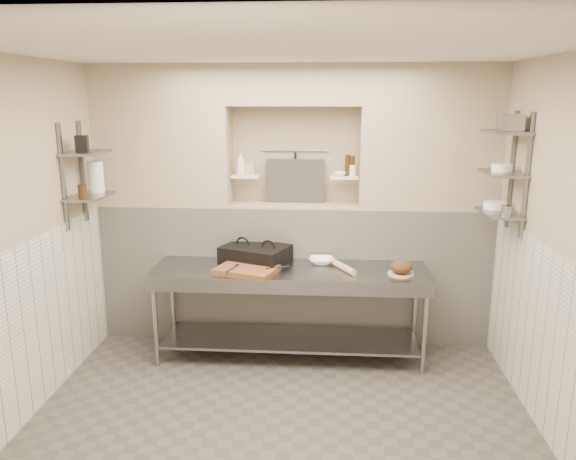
# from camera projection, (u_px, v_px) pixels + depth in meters

# --- Properties ---
(floor) EXTENTS (4.00, 3.90, 0.10)m
(floor) POSITION_uv_depth(u_px,v_px,m) (280.00, 431.00, 4.38)
(floor) COLOR #4C4844
(floor) RESTS_ON ground
(ceiling) EXTENTS (4.00, 3.90, 0.10)m
(ceiling) POSITION_uv_depth(u_px,v_px,m) (279.00, 41.00, 3.70)
(ceiling) COLOR silver
(ceiling) RESTS_ON ground
(wall_left) EXTENTS (0.10, 3.90, 2.80)m
(wall_left) POSITION_uv_depth(u_px,v_px,m) (6.00, 247.00, 4.18)
(wall_left) COLOR tan
(wall_left) RESTS_ON ground
(wall_right) EXTENTS (0.10, 3.90, 2.80)m
(wall_right) POSITION_uv_depth(u_px,v_px,m) (573.00, 258.00, 3.90)
(wall_right) COLOR tan
(wall_right) RESTS_ON ground
(wall_back) EXTENTS (4.00, 0.10, 2.80)m
(wall_back) POSITION_uv_depth(u_px,v_px,m) (296.00, 201.00, 5.98)
(wall_back) COLOR tan
(wall_back) RESTS_ON ground
(wall_front) EXTENTS (4.00, 0.10, 2.80)m
(wall_front) POSITION_uv_depth(u_px,v_px,m) (233.00, 398.00, 2.10)
(wall_front) COLOR tan
(wall_front) RESTS_ON ground
(backwall_lower) EXTENTS (4.00, 0.40, 1.40)m
(backwall_lower) POSITION_uv_depth(u_px,v_px,m) (294.00, 271.00, 5.90)
(backwall_lower) COLOR silver
(backwall_lower) RESTS_ON floor
(alcove_sill) EXTENTS (1.30, 0.40, 0.02)m
(alcove_sill) POSITION_uv_depth(u_px,v_px,m) (294.00, 205.00, 5.74)
(alcove_sill) COLOR tan
(alcove_sill) RESTS_ON backwall_lower
(backwall_pillar_left) EXTENTS (1.35, 0.40, 1.40)m
(backwall_pillar_left) POSITION_uv_depth(u_px,v_px,m) (164.00, 136.00, 5.67)
(backwall_pillar_left) COLOR tan
(backwall_pillar_left) RESTS_ON backwall_lower
(backwall_pillar_right) EXTENTS (1.35, 0.40, 1.40)m
(backwall_pillar_right) POSITION_uv_depth(u_px,v_px,m) (430.00, 137.00, 5.48)
(backwall_pillar_right) COLOR tan
(backwall_pillar_right) RESTS_ON backwall_lower
(backwall_header) EXTENTS (1.30, 0.40, 0.40)m
(backwall_header) POSITION_uv_depth(u_px,v_px,m) (295.00, 85.00, 5.46)
(backwall_header) COLOR tan
(backwall_header) RESTS_ON backwall_lower
(wainscot_left) EXTENTS (0.02, 3.90, 1.40)m
(wainscot_left) POSITION_uv_depth(u_px,v_px,m) (24.00, 334.00, 4.34)
(wainscot_left) COLOR silver
(wainscot_left) RESTS_ON floor
(wainscot_right) EXTENTS (0.02, 3.90, 1.40)m
(wainscot_right) POSITION_uv_depth(u_px,v_px,m) (553.00, 351.00, 4.07)
(wainscot_right) COLOR silver
(wainscot_right) RESTS_ON floor
(alcove_shelf_left) EXTENTS (0.28, 0.16, 0.02)m
(alcove_shelf_left) POSITION_uv_depth(u_px,v_px,m) (245.00, 176.00, 5.70)
(alcove_shelf_left) COLOR white
(alcove_shelf_left) RESTS_ON backwall_lower
(alcove_shelf_right) EXTENTS (0.28, 0.16, 0.02)m
(alcove_shelf_right) POSITION_uv_depth(u_px,v_px,m) (344.00, 177.00, 5.63)
(alcove_shelf_right) COLOR white
(alcove_shelf_right) RESTS_ON backwall_lower
(utensil_rail) EXTENTS (0.70, 0.02, 0.02)m
(utensil_rail) POSITION_uv_depth(u_px,v_px,m) (295.00, 150.00, 5.77)
(utensil_rail) COLOR gray
(utensil_rail) RESTS_ON wall_back
(hanging_steel) EXTENTS (0.02, 0.02, 0.30)m
(hanging_steel) POSITION_uv_depth(u_px,v_px,m) (295.00, 167.00, 5.79)
(hanging_steel) COLOR black
(hanging_steel) RESTS_ON utensil_rail
(splash_panel) EXTENTS (0.60, 0.08, 0.45)m
(splash_panel) POSITION_uv_depth(u_px,v_px,m) (295.00, 181.00, 5.78)
(splash_panel) COLOR #383330
(splash_panel) RESTS_ON alcove_sill
(shelf_rail_left_a) EXTENTS (0.03, 0.03, 0.95)m
(shelf_rail_left_a) POSITION_uv_depth(u_px,v_px,m) (83.00, 172.00, 5.30)
(shelf_rail_left_a) COLOR slate
(shelf_rail_left_a) RESTS_ON wall_left
(shelf_rail_left_b) EXTENTS (0.03, 0.03, 0.95)m
(shelf_rail_left_b) POSITION_uv_depth(u_px,v_px,m) (63.00, 178.00, 4.91)
(shelf_rail_left_b) COLOR slate
(shelf_rail_left_b) RESTS_ON wall_left
(wall_shelf_left_lower) EXTENTS (0.30, 0.50, 0.02)m
(wall_shelf_left_lower) POSITION_uv_depth(u_px,v_px,m) (90.00, 196.00, 5.14)
(wall_shelf_left_lower) COLOR slate
(wall_shelf_left_lower) RESTS_ON wall_left
(wall_shelf_left_upper) EXTENTS (0.30, 0.50, 0.03)m
(wall_shelf_left_upper) POSITION_uv_depth(u_px,v_px,m) (86.00, 153.00, 5.05)
(wall_shelf_left_upper) COLOR slate
(wall_shelf_left_upper) RESTS_ON wall_left
(shelf_rail_right_a) EXTENTS (0.03, 0.03, 1.05)m
(shelf_rail_right_a) POSITION_uv_depth(u_px,v_px,m) (511.00, 170.00, 5.01)
(shelf_rail_right_a) COLOR slate
(shelf_rail_right_a) RESTS_ON wall_right
(shelf_rail_right_b) EXTENTS (0.03, 0.03, 1.05)m
(shelf_rail_right_b) POSITION_uv_depth(u_px,v_px,m) (527.00, 177.00, 4.62)
(shelf_rail_right_b) COLOR slate
(shelf_rail_right_b) RESTS_ON wall_right
(wall_shelf_right_lower) EXTENTS (0.30, 0.50, 0.02)m
(wall_shelf_right_lower) POSITION_uv_depth(u_px,v_px,m) (499.00, 213.00, 4.91)
(wall_shelf_right_lower) COLOR slate
(wall_shelf_right_lower) RESTS_ON wall_right
(wall_shelf_right_mid) EXTENTS (0.30, 0.50, 0.02)m
(wall_shelf_right_mid) POSITION_uv_depth(u_px,v_px,m) (503.00, 173.00, 4.82)
(wall_shelf_right_mid) COLOR slate
(wall_shelf_right_mid) RESTS_ON wall_right
(wall_shelf_right_upper) EXTENTS (0.30, 0.50, 0.03)m
(wall_shelf_right_upper) POSITION_uv_depth(u_px,v_px,m) (506.00, 132.00, 4.74)
(wall_shelf_right_upper) COLOR slate
(wall_shelf_right_upper) RESTS_ON wall_right
(prep_table) EXTENTS (2.60, 0.70, 0.90)m
(prep_table) POSITION_uv_depth(u_px,v_px,m) (290.00, 295.00, 5.37)
(prep_table) COLOR gray
(prep_table) RESTS_ON floor
(panini_press) EXTENTS (0.73, 0.64, 0.17)m
(panini_press) POSITION_uv_depth(u_px,v_px,m) (256.00, 254.00, 5.51)
(panini_press) COLOR black
(panini_press) RESTS_ON prep_table
(cutting_board) EXTENTS (0.63, 0.53, 0.05)m
(cutting_board) POSITION_uv_depth(u_px,v_px,m) (247.00, 270.00, 5.20)
(cutting_board) COLOR brown
(cutting_board) RESTS_ON prep_table
(knife_blade) EXTENTS (0.22, 0.15, 0.01)m
(knife_blade) POSITION_uv_depth(u_px,v_px,m) (277.00, 267.00, 5.20)
(knife_blade) COLOR gray
(knife_blade) RESTS_ON cutting_board
(tongs) EXTENTS (0.11, 0.26, 0.02)m
(tongs) POSITION_uv_depth(u_px,v_px,m) (231.00, 269.00, 5.12)
(tongs) COLOR gray
(tongs) RESTS_ON cutting_board
(mixing_bowl) EXTENTS (0.25, 0.25, 0.06)m
(mixing_bowl) POSITION_uv_depth(u_px,v_px,m) (321.00, 261.00, 5.47)
(mixing_bowl) COLOR white
(mixing_bowl) RESTS_ON prep_table
(rolling_pin) EXTENTS (0.24, 0.37, 0.06)m
(rolling_pin) POSITION_uv_depth(u_px,v_px,m) (343.00, 267.00, 5.28)
(rolling_pin) COLOR #D6AC84
(rolling_pin) RESTS_ON prep_table
(bread_board) EXTENTS (0.24, 0.24, 0.01)m
(bread_board) POSITION_uv_depth(u_px,v_px,m) (401.00, 274.00, 5.15)
(bread_board) COLOR #D6AC84
(bread_board) RESTS_ON prep_table
(bread_loaf) EXTENTS (0.20, 0.20, 0.12)m
(bread_loaf) POSITION_uv_depth(u_px,v_px,m) (401.00, 267.00, 5.13)
(bread_loaf) COLOR #4C2D19
(bread_loaf) RESTS_ON bread_board
(bottle_soap) EXTENTS (0.09, 0.09, 0.24)m
(bottle_soap) POSITION_uv_depth(u_px,v_px,m) (241.00, 164.00, 5.63)
(bottle_soap) COLOR white
(bottle_soap) RESTS_ON alcove_shelf_left
(jar_alcove) EXTENTS (0.09, 0.09, 0.13)m
(jar_alcove) POSITION_uv_depth(u_px,v_px,m) (250.00, 168.00, 5.70)
(jar_alcove) COLOR tan
(jar_alcove) RESTS_ON alcove_shelf_left
(bowl_alcove) EXTENTS (0.18, 0.18, 0.04)m
(bowl_alcove) POSITION_uv_depth(u_px,v_px,m) (339.00, 174.00, 5.63)
(bowl_alcove) COLOR white
(bowl_alcove) RESTS_ON alcove_shelf_right
(condiment_a) EXTENTS (0.06, 0.06, 0.20)m
(condiment_a) POSITION_uv_depth(u_px,v_px,m) (352.00, 166.00, 5.61)
(condiment_a) COLOR #301D0B
(condiment_a) RESTS_ON alcove_shelf_right
(condiment_b) EXTENTS (0.05, 0.05, 0.21)m
(condiment_b) POSITION_uv_depth(u_px,v_px,m) (348.00, 165.00, 5.62)
(condiment_b) COLOR #301D0B
(condiment_b) RESTS_ON alcove_shelf_right
(condiment_c) EXTENTS (0.07, 0.07, 0.11)m
(condiment_c) POSITION_uv_depth(u_px,v_px,m) (353.00, 170.00, 5.62)
(condiment_c) COLOR white
(condiment_c) RESTS_ON alcove_shelf_right
(jug_left) EXTENTS (0.14, 0.14, 0.29)m
(jug_left) POSITION_uv_depth(u_px,v_px,m) (96.00, 177.00, 5.27)
(jug_left) COLOR white
(jug_left) RESTS_ON wall_shelf_left_lower
(jar_left) EXTENTS (0.08, 0.08, 0.12)m
(jar_left) POSITION_uv_depth(u_px,v_px,m) (83.00, 191.00, 4.99)
(jar_left) COLOR #301D0B
(jar_left) RESTS_ON wall_shelf_left_lower
(box_left_upper) EXTENTS (0.12, 0.12, 0.15)m
(box_left_upper) POSITION_uv_depth(u_px,v_px,m) (82.00, 144.00, 4.96)
(box_left_upper) COLOR black
(box_left_upper) RESTS_ON wall_shelf_left_upper
(bowl_right) EXTENTS (0.20, 0.20, 0.06)m
(bowl_right) POSITION_uv_depth(u_px,v_px,m) (495.00, 205.00, 5.03)
(bowl_right) COLOR white
(bowl_right) RESTS_ON wall_shelf_right_lower
(canister_right) EXTENTS (0.09, 0.09, 0.09)m
(canister_right) POSITION_uv_depth(u_px,v_px,m) (507.00, 211.00, 4.70)
(canister_right) COLOR gray
(canister_right) RESTS_ON wall_shelf_right_lower
(bowl_right_mid) EXTENTS (0.18, 0.18, 0.06)m
(bowl_right_mid) POSITION_uv_depth(u_px,v_px,m) (502.00, 167.00, 4.85)
(bowl_right_mid) COLOR white
(bowl_right_mid) RESTS_ON wall_shelf_right_mid
(basket_right) EXTENTS (0.19, 0.23, 0.14)m
(basket_right) POSITION_uv_depth(u_px,v_px,m) (510.00, 123.00, 4.65)
(basket_right) COLOR gray
(basket_right) RESTS_ON wall_shelf_right_upper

